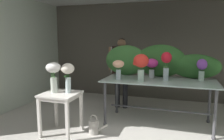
{
  "coord_description": "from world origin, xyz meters",
  "views": [
    {
      "loc": [
        0.79,
        -2.24,
        1.65
      ],
      "look_at": [
        -0.36,
        1.33,
        1.11
      ],
      "focal_mm": 34.68,
      "sensor_mm": 36.0,
      "label": 1
    }
  ],
  "objects_px": {
    "watering_can": "(94,127)",
    "vase_cream_lisianthus_tall": "(68,73)",
    "side_table_white": "(61,99)",
    "florist": "(121,65)",
    "vase_violet_carnations": "(202,67)",
    "vase_white_roses_tall": "(54,73)",
    "display_table_glass": "(159,86)",
    "vase_scarlet_stock": "(141,64)",
    "vase_peach_snapdragons": "(118,67)",
    "vase_magenta_tulips": "(152,65)",
    "vase_crimson_lilies": "(166,63)"
  },
  "relations": [
    {
      "from": "display_table_glass",
      "to": "vase_crimson_lilies",
      "type": "relative_size",
      "value": 3.95
    },
    {
      "from": "vase_violet_carnations",
      "to": "watering_can",
      "type": "xyz_separation_m",
      "value": [
        -1.78,
        -0.96,
        -1.0
      ]
    },
    {
      "from": "vase_magenta_tulips",
      "to": "vase_white_roses_tall",
      "type": "distance_m",
      "value": 1.88
    },
    {
      "from": "vase_magenta_tulips",
      "to": "vase_scarlet_stock",
      "type": "bearing_deg",
      "value": -108.17
    },
    {
      "from": "florist",
      "to": "vase_peach_snapdragons",
      "type": "relative_size",
      "value": 4.45
    },
    {
      "from": "florist",
      "to": "vase_magenta_tulips",
      "type": "distance_m",
      "value": 1.02
    },
    {
      "from": "display_table_glass",
      "to": "vase_white_roses_tall",
      "type": "relative_size",
      "value": 4.0
    },
    {
      "from": "vase_magenta_tulips",
      "to": "vase_white_roses_tall",
      "type": "relative_size",
      "value": 0.74
    },
    {
      "from": "watering_can",
      "to": "vase_violet_carnations",
      "type": "bearing_deg",
      "value": 28.36
    },
    {
      "from": "vase_scarlet_stock",
      "to": "vase_crimson_lilies",
      "type": "distance_m",
      "value": 0.49
    },
    {
      "from": "side_table_white",
      "to": "watering_can",
      "type": "relative_size",
      "value": 2.07
    },
    {
      "from": "display_table_glass",
      "to": "vase_violet_carnations",
      "type": "height_order",
      "value": "vase_violet_carnations"
    },
    {
      "from": "vase_white_roses_tall",
      "to": "watering_can",
      "type": "xyz_separation_m",
      "value": [
        0.66,
        0.17,
        -0.94
      ]
    },
    {
      "from": "display_table_glass",
      "to": "vase_scarlet_stock",
      "type": "relative_size",
      "value": 4.19
    },
    {
      "from": "display_table_glass",
      "to": "vase_peach_snapdragons",
      "type": "distance_m",
      "value": 0.85
    },
    {
      "from": "vase_scarlet_stock",
      "to": "vase_crimson_lilies",
      "type": "relative_size",
      "value": 0.94
    },
    {
      "from": "vase_violet_carnations",
      "to": "vase_white_roses_tall",
      "type": "distance_m",
      "value": 2.69
    },
    {
      "from": "florist",
      "to": "vase_crimson_lilies",
      "type": "distance_m",
      "value": 1.36
    },
    {
      "from": "vase_scarlet_stock",
      "to": "vase_crimson_lilies",
      "type": "bearing_deg",
      "value": 29.77
    },
    {
      "from": "display_table_glass",
      "to": "vase_scarlet_stock",
      "type": "xyz_separation_m",
      "value": [
        -0.3,
        -0.25,
        0.45
      ]
    },
    {
      "from": "vase_peach_snapdragons",
      "to": "vase_cream_lisianthus_tall",
      "type": "relative_size",
      "value": 0.73
    },
    {
      "from": "display_table_glass",
      "to": "vase_cream_lisianthus_tall",
      "type": "distance_m",
      "value": 1.72
    },
    {
      "from": "vase_cream_lisianthus_tall",
      "to": "vase_violet_carnations",
      "type": "bearing_deg",
      "value": 25.96
    },
    {
      "from": "vase_violet_carnations",
      "to": "vase_peach_snapdragons",
      "type": "relative_size",
      "value": 1.08
    },
    {
      "from": "vase_peach_snapdragons",
      "to": "watering_can",
      "type": "xyz_separation_m",
      "value": [
        -0.27,
        -0.57,
        -1.0
      ]
    },
    {
      "from": "vase_magenta_tulips",
      "to": "florist",
      "type": "bearing_deg",
      "value": 141.69
    },
    {
      "from": "vase_peach_snapdragons",
      "to": "watering_can",
      "type": "distance_m",
      "value": 1.18
    },
    {
      "from": "watering_can",
      "to": "vase_crimson_lilies",
      "type": "bearing_deg",
      "value": 33.74
    },
    {
      "from": "florist",
      "to": "watering_can",
      "type": "distance_m",
      "value": 1.81
    },
    {
      "from": "vase_scarlet_stock",
      "to": "vase_magenta_tulips",
      "type": "bearing_deg",
      "value": 71.83
    },
    {
      "from": "side_table_white",
      "to": "vase_crimson_lilies",
      "type": "distance_m",
      "value": 2.02
    },
    {
      "from": "florist",
      "to": "vase_magenta_tulips",
      "type": "relative_size",
      "value": 4.3
    },
    {
      "from": "vase_crimson_lilies",
      "to": "vase_cream_lisianthus_tall",
      "type": "bearing_deg",
      "value": -150.81
    },
    {
      "from": "side_table_white",
      "to": "vase_peach_snapdragons",
      "type": "xyz_separation_m",
      "value": [
        0.82,
        0.74,
        0.51
      ]
    },
    {
      "from": "vase_crimson_lilies",
      "to": "vase_magenta_tulips",
      "type": "relative_size",
      "value": 1.38
    },
    {
      "from": "florist",
      "to": "vase_crimson_lilies",
      "type": "height_order",
      "value": "florist"
    },
    {
      "from": "side_table_white",
      "to": "vase_crimson_lilies",
      "type": "bearing_deg",
      "value": 28.96
    },
    {
      "from": "display_table_glass",
      "to": "vase_magenta_tulips",
      "type": "xyz_separation_m",
      "value": [
        -0.17,
        0.17,
        0.37
      ]
    },
    {
      "from": "side_table_white",
      "to": "vase_magenta_tulips",
      "type": "height_order",
      "value": "vase_magenta_tulips"
    },
    {
      "from": "vase_scarlet_stock",
      "to": "watering_can",
      "type": "relative_size",
      "value": 1.42
    },
    {
      "from": "vase_white_roses_tall",
      "to": "watering_can",
      "type": "relative_size",
      "value": 1.49
    },
    {
      "from": "florist",
      "to": "side_table_white",
      "type": "bearing_deg",
      "value": -109.13
    },
    {
      "from": "display_table_glass",
      "to": "vase_scarlet_stock",
      "type": "height_order",
      "value": "vase_scarlet_stock"
    },
    {
      "from": "watering_can",
      "to": "vase_cream_lisianthus_tall",
      "type": "bearing_deg",
      "value": -165.14
    },
    {
      "from": "display_table_glass",
      "to": "vase_scarlet_stock",
      "type": "bearing_deg",
      "value": -140.68
    },
    {
      "from": "vase_crimson_lilies",
      "to": "vase_white_roses_tall",
      "type": "xyz_separation_m",
      "value": [
        -1.81,
        -0.93,
        -0.14
      ]
    },
    {
      "from": "vase_violet_carnations",
      "to": "vase_magenta_tulips",
      "type": "height_order",
      "value": "vase_violet_carnations"
    },
    {
      "from": "vase_violet_carnations",
      "to": "vase_crimson_lilies",
      "type": "height_order",
      "value": "vase_crimson_lilies"
    },
    {
      "from": "vase_peach_snapdragons",
      "to": "watering_can",
      "type": "height_order",
      "value": "vase_peach_snapdragons"
    },
    {
      "from": "side_table_white",
      "to": "florist",
      "type": "relative_size",
      "value": 0.44
    }
  ]
}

